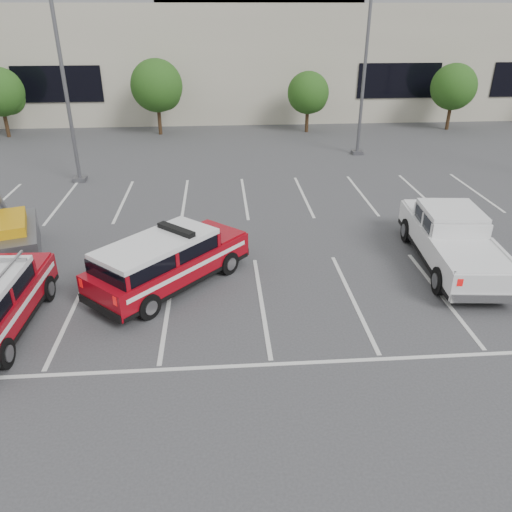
{
  "coord_description": "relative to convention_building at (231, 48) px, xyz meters",
  "views": [
    {
      "loc": [
        -1.09,
        -12.38,
        7.71
      ],
      "look_at": [
        -0.09,
        0.93,
        1.05
      ],
      "focal_mm": 35.0,
      "sensor_mm": 36.0,
      "label": 1
    }
  ],
  "objects": [
    {
      "name": "white_pickup",
      "position": [
        6.27,
        -29.91,
        -4.0
      ],
      "size": [
        2.56,
        6.05,
        1.81
      ],
      "rotation": [
        0.0,
        0.0,
        -0.09
      ],
      "color": "silver",
      "rests_on": "ground"
    },
    {
      "name": "tree_mid_right",
      "position": [
        4.91,
        -9.82,
        -2.22
      ],
      "size": [
        2.77,
        2.77,
        3.99
      ],
      "color": "#3F2B19",
      "rests_on": "ground"
    },
    {
      "name": "tree_mid_left",
      "position": [
        -5.09,
        -9.82,
        -1.68
      ],
      "size": [
        3.37,
        3.37,
        4.85
      ],
      "color": "#3F2B19",
      "rests_on": "ground"
    },
    {
      "name": "stall_markings",
      "position": [
        -0.18,
        -27.36,
        -4.71
      ],
      "size": [
        23.0,
        15.0,
        0.01
      ],
      "primitive_type": "cube",
      "color": "silver",
      "rests_on": "ground"
    },
    {
      "name": "tree_right",
      "position": [
        14.91,
        -9.82,
        -1.95
      ],
      "size": [
        3.07,
        3.07,
        4.42
      ],
      "color": "#3F2B19",
      "rests_on": "ground"
    },
    {
      "name": "light_pole_mid",
      "position": [
        6.82,
        -15.86,
        0.47
      ],
      "size": [
        0.9,
        0.6,
        10.24
      ],
      "color": "#59595E",
      "rests_on": "ground"
    },
    {
      "name": "tree_left",
      "position": [
        -15.09,
        -9.82,
        -1.95
      ],
      "size": [
        3.07,
        3.07,
        4.42
      ],
      "color": "#3F2B19",
      "rests_on": "ground"
    },
    {
      "name": "convention_building",
      "position": [
        0.0,
        0.0,
        0.0
      ],
      "size": [
        60.0,
        16.99,
        13.2
      ],
      "color": "beige",
      "rests_on": "ground"
    },
    {
      "name": "light_pole_left",
      "position": [
        -8.18,
        -19.86,
        0.47
      ],
      "size": [
        0.9,
        0.6,
        10.24
      ],
      "color": "#59595E",
      "rests_on": "ground"
    },
    {
      "name": "ground",
      "position": [
        -0.18,
        -31.86,
        -4.72
      ],
      "size": [
        120.0,
        120.0,
        0.0
      ],
      "primitive_type": "plane",
      "color": "#3B3B3E",
      "rests_on": "ground"
    },
    {
      "name": "fire_chief_suv",
      "position": [
        -2.93,
        -30.7,
        -3.97
      ],
      "size": [
        4.91,
        5.07,
        1.82
      ],
      "rotation": [
        0.0,
        0.0,
        -0.75
      ],
      "color": "maroon",
      "rests_on": "ground"
    },
    {
      "name": "utility_rig",
      "position": [
        -8.72,
        -28.37,
        -4.09
      ],
      "size": [
        3.28,
        4.25,
        3.15
      ],
      "rotation": [
        0.0,
        0.0,
        0.32
      ],
      "color": "#59595E",
      "rests_on": "ground"
    }
  ]
}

